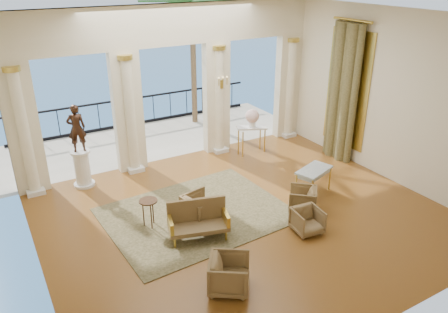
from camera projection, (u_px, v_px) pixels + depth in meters
floor at (245, 216)px, 10.33m from camera, size 9.00×9.00×0.00m
room_walls at (279, 112)px, 8.27m from camera, size 9.00×9.00×9.00m
arcade at (173, 75)px, 12.30m from camera, size 9.00×0.56×4.50m
terrace at (153, 139)px, 14.93m from camera, size 10.00×3.60×0.10m
balustrade at (136, 114)px, 16.01m from camera, size 9.00×0.06×1.03m
palm_tree at (192, 7)px, 14.80m from camera, size 2.00×2.00×4.50m
sea at (10, 54)px, 60.19m from camera, size 160.00×160.00×0.00m
curtain at (342, 93)px, 12.66m from camera, size 0.33×1.40×4.09m
window_frame at (347, 89)px, 12.71m from camera, size 0.04×1.60×3.40m
wall_sconce at (222, 83)px, 12.84m from camera, size 0.30×0.11×0.33m
rug at (197, 214)px, 10.38m from camera, size 4.32×3.45×0.02m
armchair_a at (229, 273)px, 7.86m from camera, size 0.96×0.97×0.73m
armchair_b at (307, 220)px, 9.59m from camera, size 0.66×0.63×0.62m
armchair_c at (303, 198)px, 10.43m from camera, size 0.86×0.86×0.65m
armchair_d at (202, 207)px, 9.93m from camera, size 0.83×0.86×0.76m
settee at (198, 220)px, 9.38m from camera, size 1.39×0.88×0.85m
game_table at (314, 172)px, 11.09m from camera, size 1.13×0.85×0.69m
pedestal at (82, 169)px, 11.54m from camera, size 0.55×0.55×1.01m
statue at (76, 128)px, 11.07m from camera, size 0.48×0.34×1.25m
console_table at (252, 131)px, 13.45m from camera, size 0.98×0.71×0.87m
urn at (252, 117)px, 13.26m from camera, size 0.42×0.42×0.56m
side_table at (148, 204)px, 9.68m from camera, size 0.41×0.41×0.67m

